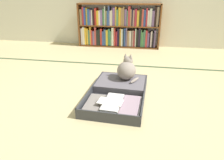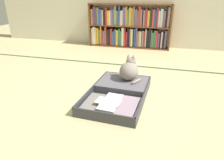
% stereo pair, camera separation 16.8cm
% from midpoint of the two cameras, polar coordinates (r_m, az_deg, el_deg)
% --- Properties ---
extents(ground_plane, '(10.00, 10.00, 0.00)m').
position_cam_midpoint_polar(ground_plane, '(2.07, -2.88, -5.76)').
color(ground_plane, tan).
extents(tatami_border, '(4.80, 0.05, 0.00)m').
position_cam_midpoint_polar(tatami_border, '(3.07, 1.66, 4.22)').
color(tatami_border, '#33492D').
rests_on(tatami_border, ground_plane).
extents(bookshelf, '(1.61, 0.24, 0.83)m').
position_cam_midpoint_polar(bookshelf, '(4.12, 0.59, 14.77)').
color(bookshelf, brown).
rests_on(bookshelf, ground_plane).
extents(open_suitcase, '(0.60, 0.94, 0.10)m').
position_cam_midpoint_polar(open_suitcase, '(2.14, -0.34, -3.39)').
color(open_suitcase, '#34363C').
rests_on(open_suitcase, ground_plane).
extents(black_cat, '(0.28, 0.28, 0.29)m').
position_cam_midpoint_polar(black_cat, '(2.29, 2.16, 2.89)').
color(black_cat, gray).
rests_on(black_cat, open_suitcase).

